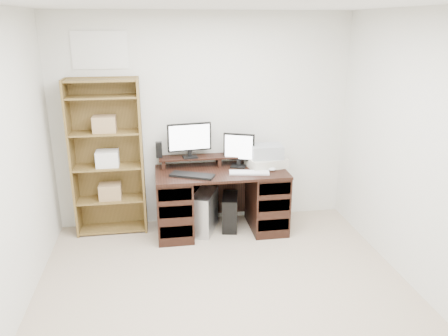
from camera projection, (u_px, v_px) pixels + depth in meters
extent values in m
cube|color=#BDA98E|center=(233.00, 318.00, 3.69)|extent=(3.50, 4.00, 0.02)
cube|color=white|center=(204.00, 121.00, 5.18)|extent=(3.50, 0.02, 2.50)
cube|color=white|center=(446.00, 166.00, 3.55)|extent=(0.02, 4.00, 2.50)
cube|color=white|center=(100.00, 50.00, 4.73)|extent=(0.60, 0.01, 0.40)
cube|color=black|center=(221.00, 172.00, 5.00)|extent=(1.50, 0.70, 0.03)
cube|color=black|center=(174.00, 205.00, 5.04)|extent=(0.40, 0.66, 0.72)
cube|color=black|center=(267.00, 199.00, 5.21)|extent=(0.40, 0.66, 0.72)
cube|color=black|center=(217.00, 189.00, 5.42)|extent=(1.48, 0.02, 0.65)
cube|color=black|center=(176.00, 232.00, 4.79)|extent=(0.36, 0.01, 0.14)
cube|color=black|center=(176.00, 212.00, 4.72)|extent=(0.36, 0.01, 0.14)
cube|color=black|center=(175.00, 195.00, 4.65)|extent=(0.36, 0.01, 0.14)
cube|color=black|center=(273.00, 225.00, 4.96)|extent=(0.36, 0.01, 0.14)
cube|color=black|center=(274.00, 205.00, 4.88)|extent=(0.36, 0.01, 0.14)
cube|color=black|center=(275.00, 189.00, 4.82)|extent=(0.36, 0.01, 0.14)
cube|color=black|center=(163.00, 164.00, 5.09)|extent=(0.04, 0.20, 0.10)
cube|color=black|center=(218.00, 161.00, 5.19)|extent=(0.04, 0.20, 0.10)
cube|color=black|center=(271.00, 158.00, 5.29)|extent=(0.04, 0.20, 0.10)
cube|color=black|center=(218.00, 156.00, 5.17)|extent=(1.40, 0.22, 0.02)
cube|color=black|center=(190.00, 157.00, 5.08)|extent=(0.18, 0.15, 0.01)
cube|color=black|center=(190.00, 152.00, 5.08)|extent=(0.05, 0.03, 0.09)
cube|color=black|center=(189.00, 137.00, 5.02)|extent=(0.51, 0.10, 0.32)
cube|color=white|center=(190.00, 137.00, 5.01)|extent=(0.47, 0.06, 0.29)
cube|color=black|center=(238.00, 166.00, 5.13)|extent=(0.21, 0.19, 0.02)
cube|color=black|center=(239.00, 161.00, 5.13)|extent=(0.06, 0.04, 0.10)
cube|color=black|center=(239.00, 147.00, 5.08)|extent=(0.35, 0.17, 0.32)
cube|color=white|center=(239.00, 147.00, 5.06)|extent=(0.30, 0.13, 0.28)
cube|color=black|center=(159.00, 150.00, 5.07)|extent=(0.07, 0.07, 0.18)
cube|color=black|center=(192.00, 175.00, 4.81)|extent=(0.51, 0.35, 0.03)
cube|color=white|center=(249.00, 173.00, 4.91)|extent=(0.46, 0.21, 0.02)
ellipsoid|color=silver|center=(272.00, 169.00, 5.00)|extent=(0.10, 0.07, 0.04)
cube|color=#BCB7A4|center=(266.00, 162.00, 5.14)|extent=(0.49, 0.41, 0.11)
cube|color=#949A9E|center=(267.00, 151.00, 5.10)|extent=(0.37, 0.27, 0.15)
cube|color=#ACAFB3|center=(205.00, 212.00, 5.15)|extent=(0.38, 0.53, 0.49)
cube|color=black|center=(230.00, 212.00, 5.24)|extent=(0.25, 0.44, 0.41)
cube|color=#19FF33|center=(229.00, 212.00, 5.02)|extent=(0.01, 0.01, 0.01)
cube|color=brown|center=(72.00, 160.00, 4.89)|extent=(0.02, 0.30, 1.80)
cube|color=brown|center=(142.00, 157.00, 5.01)|extent=(0.02, 0.30, 1.80)
cube|color=brown|center=(109.00, 155.00, 5.08)|extent=(0.80, 0.01, 1.80)
cube|color=brown|center=(114.00, 228.00, 5.23)|extent=(0.75, 0.28, 0.02)
cube|color=brown|center=(111.00, 199.00, 5.11)|extent=(0.75, 0.28, 0.02)
cube|color=brown|center=(108.00, 167.00, 4.98)|extent=(0.75, 0.28, 0.02)
cube|color=brown|center=(105.00, 133.00, 4.86)|extent=(0.75, 0.28, 0.02)
cube|color=brown|center=(102.00, 97.00, 4.73)|extent=(0.75, 0.28, 0.02)
cube|color=brown|center=(101.00, 80.00, 4.67)|extent=(0.75, 0.28, 0.02)
cube|color=#A07F54|center=(110.00, 191.00, 5.08)|extent=(0.25, 0.20, 0.18)
cube|color=white|center=(108.00, 158.00, 4.95)|extent=(0.25, 0.20, 0.18)
cube|color=#A07F54|center=(104.00, 124.00, 4.82)|extent=(0.25, 0.20, 0.18)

